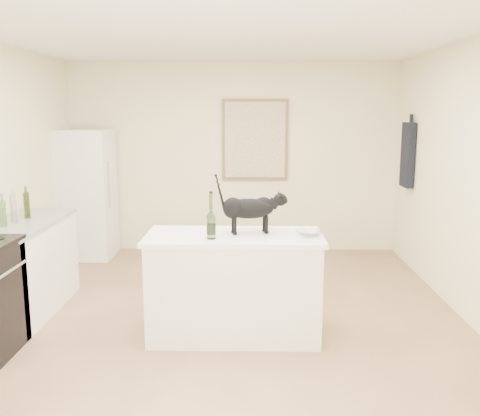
# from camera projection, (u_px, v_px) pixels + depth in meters

# --- Properties ---
(floor) EXTENTS (5.50, 5.50, 0.00)m
(floor) POSITION_uv_depth(u_px,v_px,m) (224.00, 325.00, 4.84)
(floor) COLOR #A07955
(floor) RESTS_ON ground
(ceiling) EXTENTS (5.50, 5.50, 0.00)m
(ceiling) POSITION_uv_depth(u_px,v_px,m) (222.00, 29.00, 4.38)
(ceiling) COLOR white
(ceiling) RESTS_ON ground
(wall_back) EXTENTS (4.50, 0.00, 4.50)m
(wall_back) POSITION_uv_depth(u_px,v_px,m) (233.00, 158.00, 7.32)
(wall_back) COLOR beige
(wall_back) RESTS_ON ground
(wall_front) EXTENTS (4.50, 0.00, 4.50)m
(wall_front) POSITION_uv_depth(u_px,v_px,m) (184.00, 287.00, 1.91)
(wall_front) COLOR beige
(wall_front) RESTS_ON ground
(island_base) EXTENTS (1.44, 0.67, 0.86)m
(island_base) POSITION_uv_depth(u_px,v_px,m) (234.00, 288.00, 4.57)
(island_base) COLOR white
(island_base) RESTS_ON floor
(island_top) EXTENTS (1.50, 0.70, 0.04)m
(island_top) POSITION_uv_depth(u_px,v_px,m) (234.00, 237.00, 4.49)
(island_top) COLOR white
(island_top) RESTS_ON island_base
(left_cabinets) EXTENTS (0.60, 1.40, 0.86)m
(left_cabinets) POSITION_uv_depth(u_px,v_px,m) (23.00, 269.00, 5.10)
(left_cabinets) COLOR white
(left_cabinets) RESTS_ON floor
(left_countertop) EXTENTS (0.62, 1.44, 0.04)m
(left_countertop) POSITION_uv_depth(u_px,v_px,m) (20.00, 224.00, 5.02)
(left_countertop) COLOR gray
(left_countertop) RESTS_ON left_cabinets
(fridge) EXTENTS (0.68, 0.68, 1.70)m
(fridge) POSITION_uv_depth(u_px,v_px,m) (86.00, 194.00, 7.04)
(fridge) COLOR white
(fridge) RESTS_ON floor
(artwork_frame) EXTENTS (0.90, 0.03, 1.10)m
(artwork_frame) POSITION_uv_depth(u_px,v_px,m) (255.00, 140.00, 7.24)
(artwork_frame) COLOR brown
(artwork_frame) RESTS_ON wall_back
(artwork_canvas) EXTENTS (0.82, 0.00, 1.02)m
(artwork_canvas) POSITION_uv_depth(u_px,v_px,m) (255.00, 140.00, 7.22)
(artwork_canvas) COLOR beige
(artwork_canvas) RESTS_ON wall_back
(hanging_garment) EXTENTS (0.08, 0.34, 0.80)m
(hanging_garment) POSITION_uv_depth(u_px,v_px,m) (408.00, 155.00, 6.57)
(hanging_garment) COLOR black
(hanging_garment) RESTS_ON wall_right
(black_cat) EXTENTS (0.57, 0.27, 0.38)m
(black_cat) POSITION_uv_depth(u_px,v_px,m) (249.00, 211.00, 4.50)
(black_cat) COLOR black
(black_cat) RESTS_ON island_top
(wine_bottle) EXTENTS (0.09, 0.09, 0.34)m
(wine_bottle) POSITION_uv_depth(u_px,v_px,m) (211.00, 218.00, 4.31)
(wine_bottle) COLOR #305120
(wine_bottle) RESTS_ON island_top
(glass_bowl) EXTENTS (0.27, 0.27, 0.05)m
(glass_bowl) POSITION_uv_depth(u_px,v_px,m) (309.00, 233.00, 4.41)
(glass_bowl) COLOR white
(glass_bowl) RESTS_ON island_top
(fridge_paper) EXTENTS (0.02, 0.14, 0.17)m
(fridge_paper) POSITION_uv_depth(u_px,v_px,m) (113.00, 162.00, 7.06)
(fridge_paper) COLOR white
(fridge_paper) RESTS_ON fridge
(counter_bottle_cluster) EXTENTS (0.12, 0.51, 0.27)m
(counter_bottle_cluster) POSITION_uv_depth(u_px,v_px,m) (18.00, 208.00, 5.01)
(counter_bottle_cluster) COLOR #296121
(counter_bottle_cluster) RESTS_ON left_countertop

